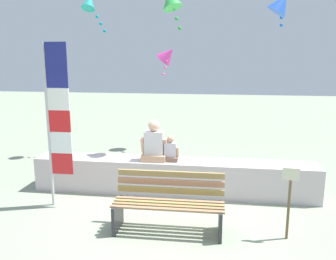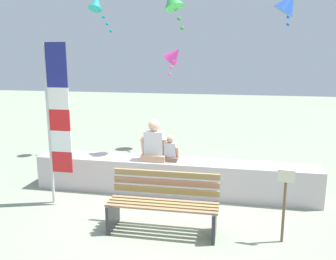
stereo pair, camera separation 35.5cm
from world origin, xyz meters
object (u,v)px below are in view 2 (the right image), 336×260
at_px(flag_banner, 56,115).
at_px(sign_post, 285,199).
at_px(person_child, 170,151).
at_px(kite_teal, 97,4).
at_px(kite_magenta, 175,55).
at_px(park_bench, 163,204).
at_px(kite_blue, 289,2).
at_px(person_adult, 154,144).

height_order(flag_banner, sign_post, flag_banner).
distance_m(person_child, kite_teal, 4.76).
bearing_deg(kite_magenta, park_bench, -81.67).
relative_size(person_child, kite_blue, 0.55).
distance_m(park_bench, sign_post, 1.79).
distance_m(person_adult, kite_magenta, 3.89).
xyz_separation_m(person_adult, person_child, (0.31, 0.00, -0.12)).
bearing_deg(kite_magenta, kite_blue, -12.07).
bearing_deg(sign_post, person_adult, 146.30).
bearing_deg(kite_blue, person_child, -129.50).
height_order(person_adult, flag_banner, flag_banner).
relative_size(flag_banner, sign_post, 2.65).
xyz_separation_m(person_adult, flag_banner, (-1.58, -0.86, 0.66)).
xyz_separation_m(kite_blue, sign_post, (-0.39, -4.37, -3.28)).
relative_size(kite_magenta, sign_post, 0.81).
height_order(kite_teal, kite_magenta, kite_teal).
bearing_deg(park_bench, sign_post, -0.93).
bearing_deg(sign_post, park_bench, 179.07).
xyz_separation_m(park_bench, kite_blue, (2.17, 4.34, 3.52)).
distance_m(park_bench, person_child, 1.56).
height_order(kite_teal, kite_blue, kite_teal).
height_order(park_bench, kite_blue, kite_blue).
relative_size(person_adult, sign_post, 0.73).
distance_m(park_bench, flag_banner, 2.49).
distance_m(person_child, kite_magenta, 3.97).
xyz_separation_m(person_child, kite_teal, (-2.46, 2.60, 3.14)).
bearing_deg(sign_post, kite_magenta, 116.65).
relative_size(park_bench, sign_post, 1.57).
xyz_separation_m(person_child, sign_post, (1.96, -1.52, -0.21)).
bearing_deg(kite_teal, person_child, -46.66).
bearing_deg(kite_teal, sign_post, -43.01).
bearing_deg(sign_post, kite_teal, 136.99).
bearing_deg(kite_magenta, flag_banner, -107.27).
height_order(person_child, sign_post, person_child).
bearing_deg(park_bench, kite_magenta, 98.33).
relative_size(park_bench, person_child, 3.39).
bearing_deg(flag_banner, park_bench, -16.94).
height_order(park_bench, kite_magenta, kite_magenta).
bearing_deg(flag_banner, person_child, 24.34).
distance_m(kite_teal, kite_magenta, 2.47).
height_order(person_adult, kite_blue, kite_blue).
distance_m(kite_magenta, kite_blue, 3.20).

